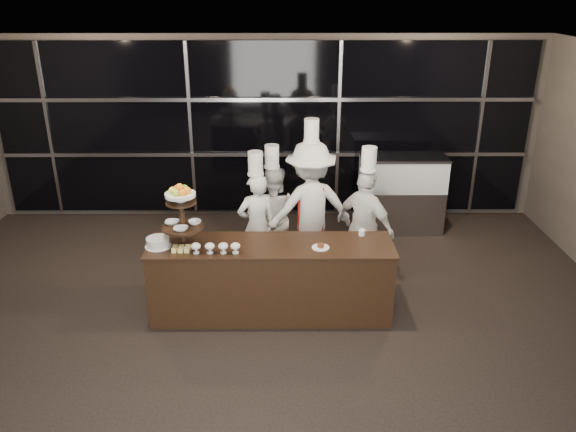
{
  "coord_description": "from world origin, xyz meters",
  "views": [
    {
      "loc": [
        0.32,
        -4.05,
        3.69
      ],
      "look_at": [
        0.36,
        2.1,
        1.15
      ],
      "focal_mm": 35.0,
      "sensor_mm": 36.0,
      "label": 1
    }
  ],
  "objects_px": {
    "layer_cake": "(158,242)",
    "chef_a": "(257,223)",
    "display_stand": "(181,211)",
    "chef_b": "(273,216)",
    "chef_d": "(365,226)",
    "buffet_counter": "(271,279)",
    "chef_c": "(310,208)",
    "display_case": "(401,190)"
  },
  "relations": [
    {
      "from": "layer_cake",
      "to": "chef_a",
      "type": "relative_size",
      "value": 0.17
    },
    {
      "from": "display_stand",
      "to": "chef_b",
      "type": "height_order",
      "value": "chef_b"
    },
    {
      "from": "layer_cake",
      "to": "display_stand",
      "type": "bearing_deg",
      "value": 9.89
    },
    {
      "from": "chef_b",
      "to": "chef_d",
      "type": "bearing_deg",
      "value": -21.04
    },
    {
      "from": "buffet_counter",
      "to": "chef_c",
      "type": "xyz_separation_m",
      "value": [
        0.5,
        1.14,
        0.46
      ]
    },
    {
      "from": "display_case",
      "to": "chef_c",
      "type": "bearing_deg",
      "value": -137.87
    },
    {
      "from": "layer_cake",
      "to": "display_case",
      "type": "bearing_deg",
      "value": 37.7
    },
    {
      "from": "layer_cake",
      "to": "display_case",
      "type": "xyz_separation_m",
      "value": [
        3.3,
        2.55,
        -0.29
      ]
    },
    {
      "from": "display_case",
      "to": "chef_a",
      "type": "xyz_separation_m",
      "value": [
        -2.22,
        -1.5,
        0.07
      ]
    },
    {
      "from": "display_case",
      "to": "chef_b",
      "type": "xyz_separation_m",
      "value": [
        -2.02,
        -1.2,
        0.05
      ]
    },
    {
      "from": "display_case",
      "to": "chef_c",
      "type": "relative_size",
      "value": 0.62
    },
    {
      "from": "layer_cake",
      "to": "chef_d",
      "type": "bearing_deg",
      "value": 19.43
    },
    {
      "from": "layer_cake",
      "to": "chef_a",
      "type": "xyz_separation_m",
      "value": [
        1.08,
        1.05,
        -0.21
      ]
    },
    {
      "from": "chef_a",
      "to": "chef_d",
      "type": "relative_size",
      "value": 0.94
    },
    {
      "from": "chef_a",
      "to": "chef_b",
      "type": "height_order",
      "value": "chef_b"
    },
    {
      "from": "display_stand",
      "to": "chef_b",
      "type": "xyz_separation_m",
      "value": [
        0.99,
        1.3,
        -0.6
      ]
    },
    {
      "from": "display_stand",
      "to": "chef_b",
      "type": "bearing_deg",
      "value": 52.52
    },
    {
      "from": "chef_b",
      "to": "layer_cake",
      "type": "bearing_deg",
      "value": -133.55
    },
    {
      "from": "display_stand",
      "to": "layer_cake",
      "type": "relative_size",
      "value": 2.48
    },
    {
      "from": "layer_cake",
      "to": "chef_b",
      "type": "xyz_separation_m",
      "value": [
        1.28,
        1.35,
        -0.23
      ]
    },
    {
      "from": "layer_cake",
      "to": "chef_c",
      "type": "bearing_deg",
      "value": 33.5
    },
    {
      "from": "chef_b",
      "to": "chef_c",
      "type": "relative_size",
      "value": 0.82
    },
    {
      "from": "display_stand",
      "to": "chef_d",
      "type": "height_order",
      "value": "chef_d"
    },
    {
      "from": "chef_a",
      "to": "chef_d",
      "type": "xyz_separation_m",
      "value": [
        1.42,
        -0.17,
        0.03
      ]
    },
    {
      "from": "chef_c",
      "to": "chef_b",
      "type": "bearing_deg",
      "value": 162.48
    },
    {
      "from": "layer_cake",
      "to": "chef_a",
      "type": "bearing_deg",
      "value": 44.16
    },
    {
      "from": "layer_cake",
      "to": "chef_a",
      "type": "height_order",
      "value": "chef_a"
    },
    {
      "from": "buffet_counter",
      "to": "display_case",
      "type": "distance_m",
      "value": 3.22
    },
    {
      "from": "buffet_counter",
      "to": "chef_d",
      "type": "bearing_deg",
      "value": 34.5
    },
    {
      "from": "display_stand",
      "to": "layer_cake",
      "type": "xyz_separation_m",
      "value": [
        -0.29,
        -0.05,
        -0.37
      ]
    },
    {
      "from": "buffet_counter",
      "to": "chef_a",
      "type": "relative_size",
      "value": 1.63
    },
    {
      "from": "layer_cake",
      "to": "chef_d",
      "type": "distance_m",
      "value": 2.65
    },
    {
      "from": "display_case",
      "to": "chef_c",
      "type": "height_order",
      "value": "chef_c"
    },
    {
      "from": "display_stand",
      "to": "chef_a",
      "type": "xyz_separation_m",
      "value": [
        0.79,
        1.0,
        -0.58
      ]
    },
    {
      "from": "buffet_counter",
      "to": "display_case",
      "type": "height_order",
      "value": "display_case"
    },
    {
      "from": "chef_b",
      "to": "display_case",
      "type": "bearing_deg",
      "value": 30.79
    },
    {
      "from": "display_stand",
      "to": "chef_a",
      "type": "bearing_deg",
      "value": 51.55
    },
    {
      "from": "chef_a",
      "to": "chef_c",
      "type": "relative_size",
      "value": 0.82
    },
    {
      "from": "display_stand",
      "to": "chef_b",
      "type": "relative_size",
      "value": 0.43
    },
    {
      "from": "buffet_counter",
      "to": "chef_b",
      "type": "xyz_separation_m",
      "value": [
        -0.01,
        1.3,
        0.28
      ]
    },
    {
      "from": "buffet_counter",
      "to": "chef_b",
      "type": "distance_m",
      "value": 1.33
    },
    {
      "from": "chef_b",
      "to": "chef_d",
      "type": "distance_m",
      "value": 1.3
    }
  ]
}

